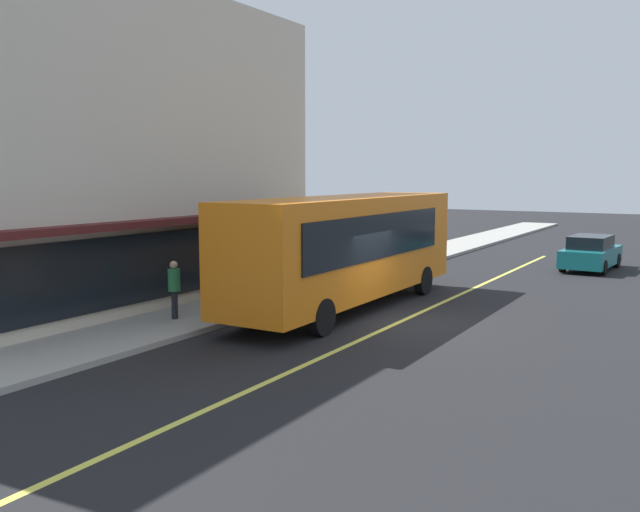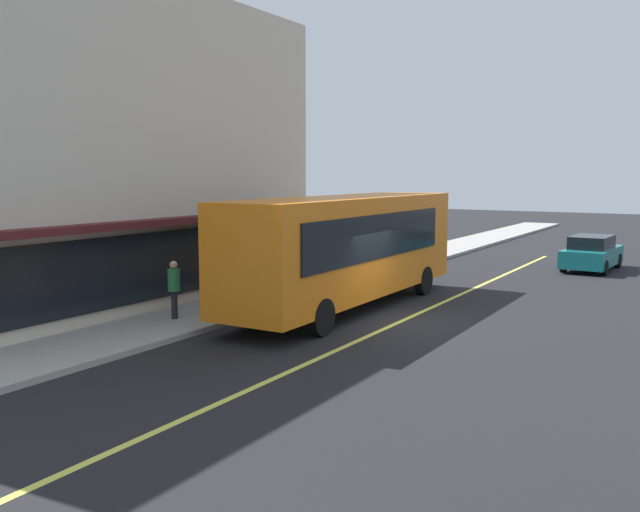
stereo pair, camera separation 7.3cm
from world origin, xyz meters
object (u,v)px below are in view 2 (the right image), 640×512
object	(u,v)px
pedestrian_by_curb	(174,284)
pedestrian_at_corner	(293,255)
bus	(348,246)
car_teal	(592,253)
traffic_light	(330,220)

from	to	relation	value
pedestrian_by_curb	pedestrian_at_corner	xyz separation A→B (m)	(7.22, 0.74, 0.02)
bus	car_teal	bearing A→B (deg)	-21.33
bus	traffic_light	distance (m)	3.63
pedestrian_by_curb	pedestrian_at_corner	size ratio (longest dim) A/B	0.98
traffic_light	pedestrian_by_curb	size ratio (longest dim) A/B	1.95
bus	pedestrian_by_curb	bearing A→B (deg)	145.00
pedestrian_by_curb	pedestrian_at_corner	world-z (taller)	pedestrian_at_corner
car_teal	pedestrian_at_corner	size ratio (longest dim) A/B	2.63
pedestrian_by_curb	pedestrian_at_corner	distance (m)	7.25
car_teal	pedestrian_by_curb	distance (m)	19.28
traffic_light	car_teal	world-z (taller)	traffic_light
car_teal	pedestrian_at_corner	xyz separation A→B (m)	(-10.24, 8.93, 0.41)
traffic_light	pedestrian_at_corner	world-z (taller)	traffic_light
bus	pedestrian_at_corner	world-z (taller)	bus
traffic_light	car_teal	size ratio (longest dim) A/B	0.73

